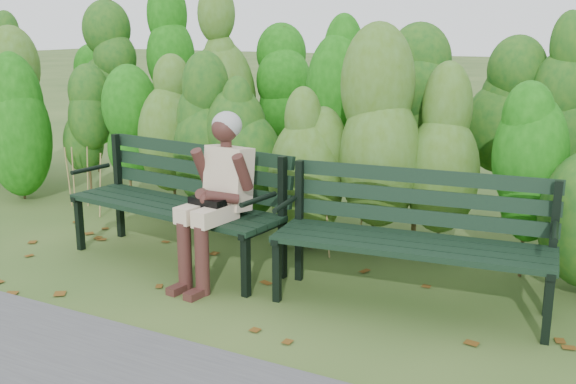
% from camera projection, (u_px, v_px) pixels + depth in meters
% --- Properties ---
extents(ground, '(80.00, 80.00, 0.00)m').
position_uv_depth(ground, '(267.00, 295.00, 5.23)').
color(ground, '#2D4D1C').
extents(hedge_band, '(11.04, 1.67, 2.42)m').
position_uv_depth(hedge_band, '(361.00, 108.00, 6.52)').
color(hedge_band, '#47381E').
rests_on(hedge_band, ground).
extents(leaf_litter, '(5.54, 2.23, 0.01)m').
position_uv_depth(leaf_litter, '(248.00, 302.00, 5.10)').
color(leaf_litter, brown).
rests_on(leaf_litter, ground).
extents(bench_left, '(2.11, 0.90, 1.02)m').
position_uv_depth(bench_left, '(182.00, 194.00, 5.89)').
color(bench_left, black).
rests_on(bench_left, ground).
extents(bench_right, '(2.06, 0.88, 1.00)m').
position_uv_depth(bench_right, '(415.00, 228.00, 4.95)').
color(bench_right, black).
rests_on(bench_right, ground).
extents(seated_woman, '(0.54, 0.79, 1.38)m').
position_uv_depth(seated_woman, '(217.00, 186.00, 5.35)').
color(seated_woman, beige).
rests_on(seated_woman, ground).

